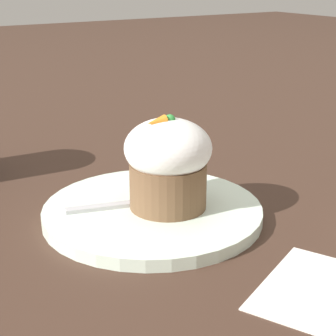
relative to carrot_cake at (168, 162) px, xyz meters
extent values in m
plane|color=#3D281E|center=(0.01, -0.01, -0.06)|extent=(4.00, 4.00, 0.00)
cylinder|color=silver|center=(0.01, -0.01, -0.05)|extent=(0.22, 0.22, 0.01)
cylinder|color=brown|center=(0.00, 0.00, -0.02)|extent=(0.08, 0.08, 0.05)
ellipsoid|color=white|center=(0.00, 0.00, 0.01)|extent=(0.08, 0.08, 0.06)
cone|color=orange|center=(0.01, 0.00, 0.04)|extent=(0.02, 0.01, 0.01)
sphere|color=green|center=(0.00, 0.00, 0.04)|extent=(0.01, 0.01, 0.01)
cube|color=#B7B7BC|center=(0.05, -0.03, -0.04)|extent=(0.08, 0.03, 0.00)
ellipsoid|color=#B7B7BC|center=(0.00, -0.01, -0.04)|extent=(0.06, 0.05, 0.01)
cube|color=white|center=(-0.03, 0.18, -0.06)|extent=(0.14, 0.13, 0.00)
camera|label=1|loc=(0.27, 0.43, 0.18)|focal=60.00mm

